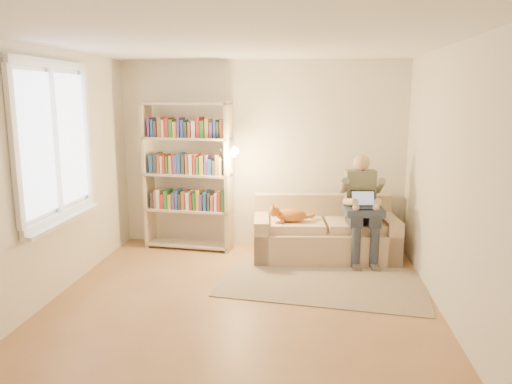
# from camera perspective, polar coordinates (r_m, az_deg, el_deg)

# --- Properties ---
(floor) EXTENTS (4.50, 4.50, 0.00)m
(floor) POSITION_cam_1_polar(r_m,az_deg,el_deg) (5.23, -1.78, -12.94)
(floor) COLOR #946943
(floor) RESTS_ON ground
(ceiling) EXTENTS (4.00, 4.50, 0.02)m
(ceiling) POSITION_cam_1_polar(r_m,az_deg,el_deg) (4.80, -1.97, 16.71)
(ceiling) COLOR white
(ceiling) RESTS_ON wall_back
(wall_left) EXTENTS (0.02, 4.50, 2.60)m
(wall_left) POSITION_cam_1_polar(r_m,az_deg,el_deg) (5.50, -22.99, 1.53)
(wall_left) COLOR silver
(wall_left) RESTS_ON floor
(wall_right) EXTENTS (0.02, 4.50, 2.60)m
(wall_right) POSITION_cam_1_polar(r_m,az_deg,el_deg) (4.98, 21.55, 0.73)
(wall_right) COLOR silver
(wall_right) RESTS_ON floor
(wall_back) EXTENTS (4.00, 0.02, 2.60)m
(wall_back) POSITION_cam_1_polar(r_m,az_deg,el_deg) (7.06, 0.69, 4.32)
(wall_back) COLOR silver
(wall_back) RESTS_ON floor
(wall_front) EXTENTS (4.00, 0.02, 2.60)m
(wall_front) POSITION_cam_1_polar(r_m,az_deg,el_deg) (2.70, -8.61, -6.85)
(wall_front) COLOR silver
(wall_front) RESTS_ON floor
(window) EXTENTS (0.12, 1.52, 1.69)m
(window) POSITION_cam_1_polar(r_m,az_deg,el_deg) (5.63, -21.60, 2.61)
(window) COLOR white
(window) RESTS_ON wall_left
(sofa) EXTENTS (1.93, 1.01, 0.79)m
(sofa) POSITION_cam_1_polar(r_m,az_deg,el_deg) (6.73, 7.81, -4.91)
(sofa) COLOR #C8AD8E
(sofa) RESTS_ON floor
(person) EXTENTS (0.43, 0.65, 1.37)m
(person) POSITION_cam_1_polar(r_m,az_deg,el_deg) (6.55, 11.99, -1.17)
(person) COLOR slate
(person) RESTS_ON sofa
(cat) EXTENTS (0.59, 0.24, 0.22)m
(cat) POSITION_cam_1_polar(r_m,az_deg,el_deg) (6.50, 4.06, -2.60)
(cat) COLOR orange
(cat) RESTS_ON sofa
(blanket) EXTENTS (0.51, 0.43, 0.09)m
(blanket) POSITION_cam_1_polar(r_m,az_deg,el_deg) (6.43, 12.01, -2.15)
(blanket) COLOR #2B364B
(blanket) RESTS_ON person
(laptop) EXTENTS (0.33, 0.30, 0.25)m
(laptop) POSITION_cam_1_polar(r_m,az_deg,el_deg) (6.42, 12.03, -1.29)
(laptop) COLOR black
(laptop) RESTS_ON blanket
(bookshelf) EXTENTS (1.35, 0.52, 2.05)m
(bookshelf) POSITION_cam_1_polar(r_m,az_deg,el_deg) (6.91, -7.79, 2.65)
(bookshelf) COLOR #C6B596
(bookshelf) RESTS_ON floor
(rug) EXTENTS (2.46, 1.65, 0.01)m
(rug) POSITION_cam_1_polar(r_m,az_deg,el_deg) (5.86, 7.70, -10.26)
(rug) COLOR gray
(rug) RESTS_ON floor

